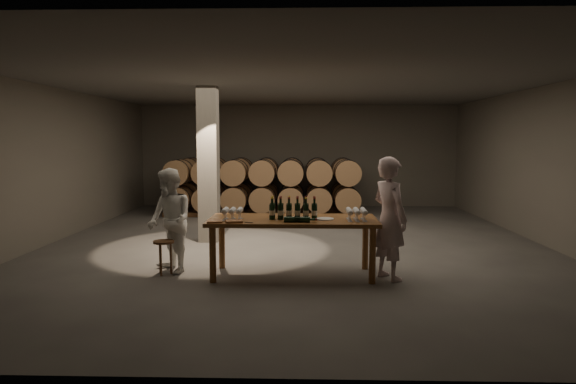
{
  "coord_description": "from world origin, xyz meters",
  "views": [
    {
      "loc": [
        0.15,
        -10.36,
        2.12
      ],
      "look_at": [
        -0.14,
        -0.42,
        1.1
      ],
      "focal_mm": 32.0,
      "sensor_mm": 36.0,
      "label": 1
    }
  ],
  "objects_px": {
    "notebook_near": "(234,221)",
    "person_man": "(390,218)",
    "stool": "(164,247)",
    "bottle_cluster": "(293,211)",
    "person_woman": "(170,221)",
    "plate": "(325,219)",
    "tasting_table": "(293,225)"
  },
  "relations": [
    {
      "from": "notebook_near",
      "to": "person_man",
      "type": "xyz_separation_m",
      "value": [
        2.33,
        0.24,
        0.02
      ]
    },
    {
      "from": "notebook_near",
      "to": "stool",
      "type": "height_order",
      "value": "notebook_near"
    },
    {
      "from": "bottle_cluster",
      "to": "person_woman",
      "type": "relative_size",
      "value": 0.44
    },
    {
      "from": "plate",
      "to": "person_woman",
      "type": "height_order",
      "value": "person_woman"
    },
    {
      "from": "bottle_cluster",
      "to": "person_woman",
      "type": "xyz_separation_m",
      "value": [
        -1.97,
        0.17,
        -0.19
      ]
    },
    {
      "from": "bottle_cluster",
      "to": "stool",
      "type": "xyz_separation_m",
      "value": [
        -2.04,
        0.03,
        -0.58
      ]
    },
    {
      "from": "tasting_table",
      "to": "bottle_cluster",
      "type": "height_order",
      "value": "bottle_cluster"
    },
    {
      "from": "bottle_cluster",
      "to": "person_man",
      "type": "distance_m",
      "value": 1.47
    },
    {
      "from": "bottle_cluster",
      "to": "plate",
      "type": "height_order",
      "value": "bottle_cluster"
    },
    {
      "from": "person_woman",
      "to": "notebook_near",
      "type": "bearing_deg",
      "value": 26.06
    },
    {
      "from": "plate",
      "to": "notebook_near",
      "type": "distance_m",
      "value": 1.39
    },
    {
      "from": "tasting_table",
      "to": "stool",
      "type": "xyz_separation_m",
      "value": [
        -2.03,
        -0.0,
        -0.36
      ]
    },
    {
      "from": "notebook_near",
      "to": "person_woman",
      "type": "relative_size",
      "value": 0.15
    },
    {
      "from": "bottle_cluster",
      "to": "stool",
      "type": "distance_m",
      "value": 2.12
    },
    {
      "from": "tasting_table",
      "to": "person_woman",
      "type": "bearing_deg",
      "value": 176.16
    },
    {
      "from": "tasting_table",
      "to": "person_woman",
      "type": "relative_size",
      "value": 1.56
    },
    {
      "from": "person_man",
      "to": "plate",
      "type": "bearing_deg",
      "value": 55.6
    },
    {
      "from": "notebook_near",
      "to": "person_woman",
      "type": "bearing_deg",
      "value": 141.39
    },
    {
      "from": "tasting_table",
      "to": "stool",
      "type": "distance_m",
      "value": 2.06
    },
    {
      "from": "tasting_table",
      "to": "notebook_near",
      "type": "relative_size",
      "value": 10.55
    },
    {
      "from": "tasting_table",
      "to": "person_man",
      "type": "relative_size",
      "value": 1.39
    },
    {
      "from": "person_man",
      "to": "person_woman",
      "type": "height_order",
      "value": "person_man"
    },
    {
      "from": "tasting_table",
      "to": "person_woman",
      "type": "distance_m",
      "value": 1.96
    },
    {
      "from": "tasting_table",
      "to": "bottle_cluster",
      "type": "bearing_deg",
      "value": -77.8
    },
    {
      "from": "person_man",
      "to": "notebook_near",
      "type": "bearing_deg",
      "value": 66.03
    },
    {
      "from": "bottle_cluster",
      "to": "person_man",
      "type": "bearing_deg",
      "value": -4.49
    },
    {
      "from": "stool",
      "to": "tasting_table",
      "type": "bearing_deg",
      "value": 0.01
    },
    {
      "from": "stool",
      "to": "person_man",
      "type": "distance_m",
      "value": 3.54
    },
    {
      "from": "plate",
      "to": "person_man",
      "type": "distance_m",
      "value": 0.98
    },
    {
      "from": "tasting_table",
      "to": "person_man",
      "type": "height_order",
      "value": "person_man"
    },
    {
      "from": "tasting_table",
      "to": "person_woman",
      "type": "height_order",
      "value": "person_woman"
    },
    {
      "from": "bottle_cluster",
      "to": "person_man",
      "type": "height_order",
      "value": "person_man"
    }
  ]
}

